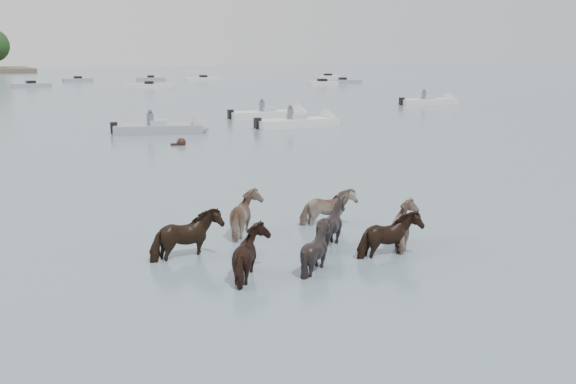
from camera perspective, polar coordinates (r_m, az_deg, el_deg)
name	(u,v)px	position (r m, az deg, el deg)	size (l,w,h in m)	color
ground	(286,263)	(13.29, -0.19, -6.29)	(400.00, 400.00, 0.00)	slate
pony_herd	(306,234)	(14.04, 1.58, -3.75)	(6.15, 4.19, 1.29)	black
swimming_pony	(180,143)	(30.52, -9.53, 4.31)	(0.72, 0.44, 0.44)	black
motorboat_b	(172,129)	(35.17, -10.23, 5.52)	(5.27, 3.00, 1.92)	gray
motorboat_c	(279,114)	(42.95, -0.85, 6.89)	(5.77, 2.10, 1.92)	silver
motorboat_d	(308,123)	(37.90, 1.79, 6.18)	(5.59, 1.61, 1.92)	silver
motorboat_e	(435,102)	(55.68, 12.93, 7.81)	(5.67, 2.13, 1.92)	silver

